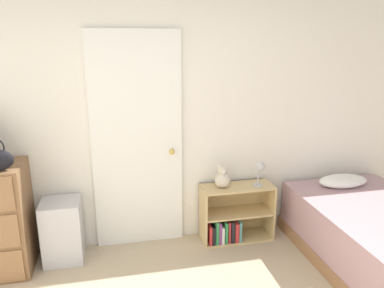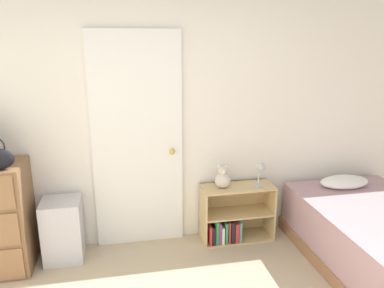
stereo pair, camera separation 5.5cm
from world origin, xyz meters
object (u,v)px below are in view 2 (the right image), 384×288
at_px(bed, 383,241).
at_px(storage_bin, 63,229).
at_px(teddy_bear, 223,178).
at_px(bookshelf, 232,218).
at_px(desk_lamp, 261,170).

bearing_deg(bed, storage_bin, 165.23).
bearing_deg(storage_bin, teddy_bear, 0.80).
bearing_deg(bed, bookshelf, 146.65).
height_order(storage_bin, bookshelf, storage_bin).
relative_size(storage_bin, teddy_bear, 2.41).
distance_m(storage_bin, bookshelf, 1.65).
distance_m(bookshelf, teddy_bear, 0.47).
bearing_deg(bookshelf, bed, -33.35).
height_order(bookshelf, teddy_bear, teddy_bear).
xyz_separation_m(storage_bin, teddy_bear, (1.54, 0.02, 0.39)).
distance_m(storage_bin, desk_lamp, 1.98).
height_order(storage_bin, desk_lamp, desk_lamp).
relative_size(storage_bin, bookshelf, 0.80).
relative_size(desk_lamp, bed, 0.13).
bearing_deg(teddy_bear, storage_bin, -179.20).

